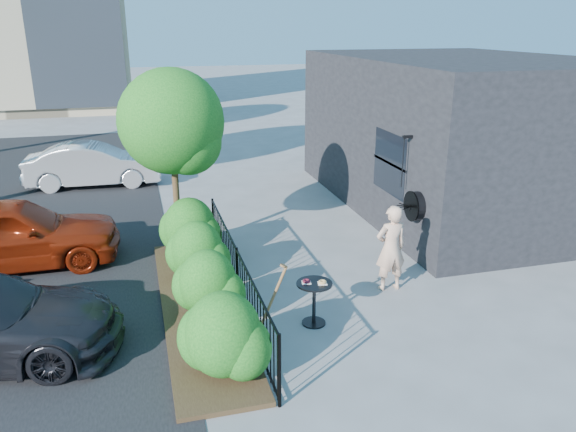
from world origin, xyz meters
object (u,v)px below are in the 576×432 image
object	(u,v)px
car_red	(10,234)
car_silver	(94,165)
cafe_table	(314,296)
woman	(391,248)
shovel	(269,309)
patio_tree	(175,128)

from	to	relation	value
car_red	car_silver	world-z (taller)	car_red
cafe_table	woman	size ratio (longest dim) A/B	0.48
woman	car_red	bearing A→B (deg)	-25.50
cafe_table	shovel	distance (m)	0.95
shovel	car_red	distance (m)	6.19
shovel	car_red	size ratio (longest dim) A/B	0.32
woman	cafe_table	bearing A→B (deg)	23.79
patio_tree	cafe_table	bearing A→B (deg)	-64.14
woman	car_red	size ratio (longest dim) A/B	0.39
cafe_table	shovel	bearing A→B (deg)	-155.72
patio_tree	shovel	world-z (taller)	patio_tree
cafe_table	shovel	xyz separation A→B (m)	(-0.86, -0.39, 0.08)
shovel	car_silver	xyz separation A→B (m)	(-3.11, 10.35, 0.07)
cafe_table	car_red	distance (m)	6.60
shovel	woman	bearing A→B (deg)	25.59
shovel	car_red	world-z (taller)	car_red
patio_tree	woman	bearing A→B (deg)	-38.83
woman	car_silver	bearing A→B (deg)	-60.05
shovel	car_silver	size ratio (longest dim) A/B	0.34
patio_tree	cafe_table	world-z (taller)	patio_tree
car_silver	cafe_table	bearing A→B (deg)	-155.36
patio_tree	car_red	size ratio (longest dim) A/B	0.91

